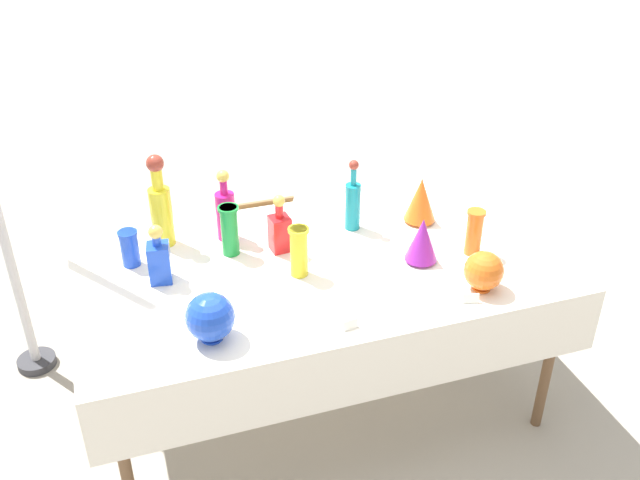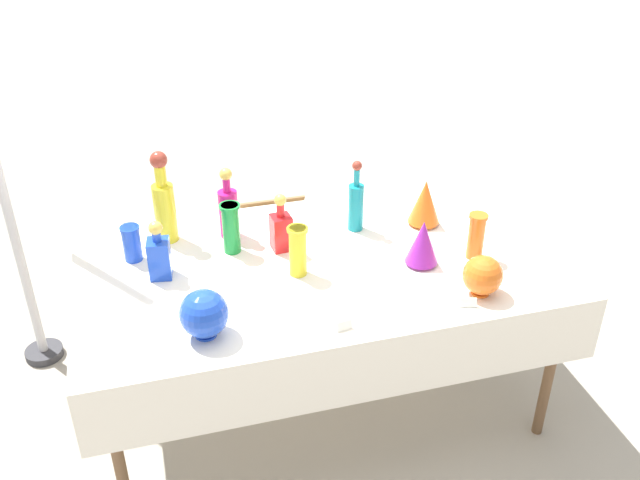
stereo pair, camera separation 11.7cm
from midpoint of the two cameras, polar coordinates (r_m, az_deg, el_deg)
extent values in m
plane|color=#A0998C|center=(3.32, 1.03, -12.83)|extent=(40.00, 40.00, 0.00)
cube|color=white|center=(2.85, 1.17, -1.99)|extent=(1.92, 1.04, 0.03)
cube|color=white|center=(2.53, 4.57, -10.62)|extent=(1.92, 0.01, 0.28)
cylinder|color=brown|center=(2.70, -14.68, -16.21)|extent=(0.04, 0.04, 0.73)
cylinder|color=brown|center=(3.11, 19.01, -9.57)|extent=(0.04, 0.04, 0.73)
cylinder|color=brown|center=(3.34, -15.38, -5.72)|extent=(0.04, 0.04, 0.73)
cylinder|color=brown|center=(3.67, 12.14, -1.50)|extent=(0.04, 0.04, 0.73)
cylinder|color=yellow|center=(2.98, -11.18, 2.12)|extent=(0.09, 0.09, 0.25)
cylinder|color=yellow|center=(2.91, -11.52, 5.08)|extent=(0.05, 0.05, 0.09)
sphere|color=maroon|center=(2.88, -11.66, 6.28)|extent=(0.07, 0.07, 0.07)
cylinder|color=teal|center=(3.02, 4.00, 2.59)|extent=(0.06, 0.06, 0.21)
cylinder|color=teal|center=(2.96, 4.10, 5.02)|extent=(0.02, 0.02, 0.08)
sphere|color=maroon|center=(2.94, 4.13, 5.93)|extent=(0.04, 0.04, 0.04)
cylinder|color=#C61972|center=(2.98, -6.20, 2.07)|extent=(0.08, 0.08, 0.21)
cylinder|color=#C61972|center=(2.92, -6.35, 4.40)|extent=(0.03, 0.03, 0.07)
sphere|color=gold|center=(2.90, -6.41, 5.24)|extent=(0.05, 0.05, 0.05)
cube|color=red|center=(2.89, -1.96, 0.58)|extent=(0.09, 0.09, 0.15)
cylinder|color=red|center=(2.84, -2.00, 2.41)|extent=(0.03, 0.03, 0.06)
sphere|color=gold|center=(2.82, -2.02, 3.19)|extent=(0.05, 0.05, 0.05)
cube|color=blue|center=(2.77, -11.53, -1.49)|extent=(0.09, 0.09, 0.16)
cylinder|color=blue|center=(2.72, -11.75, 0.28)|extent=(0.03, 0.03, 0.04)
sphere|color=gold|center=(2.70, -11.83, 0.94)|extent=(0.05, 0.05, 0.05)
cylinder|color=#198C38|center=(2.87, -5.97, 0.92)|extent=(0.07, 0.07, 0.21)
cylinder|color=#198C38|center=(2.82, -6.08, 2.69)|extent=(0.08, 0.08, 0.01)
cylinder|color=orange|center=(2.90, 13.52, 0.28)|extent=(0.06, 0.06, 0.19)
cylinder|color=orange|center=(2.86, 13.74, 1.85)|extent=(0.08, 0.08, 0.01)
cylinder|color=blue|center=(2.90, -13.72, -0.28)|extent=(0.07, 0.07, 0.15)
cylinder|color=blue|center=(2.87, -13.89, 0.90)|extent=(0.08, 0.08, 0.01)
cylinder|color=yellow|center=(2.72, -0.55, -0.91)|extent=(0.07, 0.07, 0.20)
cylinder|color=yellow|center=(2.67, -0.56, 0.84)|extent=(0.08, 0.08, 0.01)
cylinder|color=orange|center=(3.14, 9.31, 1.38)|extent=(0.08, 0.08, 0.01)
cone|color=orange|center=(3.09, 9.47, 3.04)|extent=(0.14, 0.14, 0.19)
cylinder|color=purple|center=(2.87, 9.24, -1.79)|extent=(0.06, 0.06, 0.01)
cone|color=purple|center=(2.81, 9.40, -0.16)|extent=(0.13, 0.13, 0.18)
cylinder|color=blue|center=(2.49, -7.76, -7.49)|extent=(0.08, 0.08, 0.01)
sphere|color=blue|center=(2.43, -7.91, -5.87)|extent=(0.17, 0.17, 0.17)
cylinder|color=orange|center=(2.74, 13.90, -4.12)|extent=(0.07, 0.07, 0.01)
sphere|color=orange|center=(2.70, 14.10, -2.76)|extent=(0.15, 0.15, 0.15)
cube|color=white|center=(2.48, 3.32, -6.86)|extent=(0.06, 0.02, 0.04)
cube|color=white|center=(2.65, 13.01, -4.93)|extent=(0.06, 0.03, 0.04)
cube|color=tan|center=(4.01, 3.88, -1.66)|extent=(0.60, 0.43, 0.27)
cube|color=tan|center=(4.00, 3.52, 1.18)|extent=(0.50, 0.17, 0.09)
cube|color=tan|center=(4.19, -2.59, -0.05)|extent=(0.43, 0.44, 0.27)
cube|color=tan|center=(4.22, -3.05, 2.89)|extent=(0.39, 0.07, 0.09)
cylinder|color=#333338|center=(3.77, -20.36, -8.45)|extent=(0.18, 0.18, 0.04)
camera|label=1|loc=(0.06, -88.80, 0.72)|focal=40.00mm
camera|label=2|loc=(0.06, 91.20, -0.72)|focal=40.00mm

